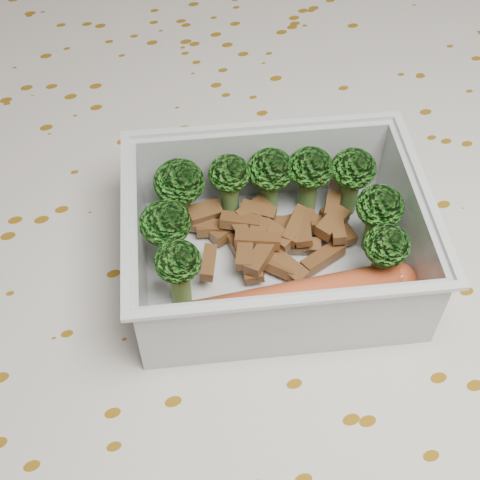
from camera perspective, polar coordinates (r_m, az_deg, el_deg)
name	(u,v)px	position (r m, az deg, el deg)	size (l,w,h in m)	color
dining_table	(249,328)	(0.50, 0.74, -7.54)	(1.40, 0.90, 0.75)	brown
tablecloth	(249,289)	(0.46, 0.80, -4.24)	(1.46, 0.96, 0.19)	beige
lunch_container	(275,246)	(0.40, 3.03, -0.56)	(0.20, 0.17, 0.06)	silver
broccoli_florets	(269,201)	(0.41, 2.50, 3.37)	(0.15, 0.12, 0.05)	#608C3F
meat_pile	(272,235)	(0.42, 2.77, 0.43)	(0.11, 0.07, 0.02)	brown
sausage	(291,302)	(0.39, 4.38, -5.31)	(0.15, 0.04, 0.02)	#C64F28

